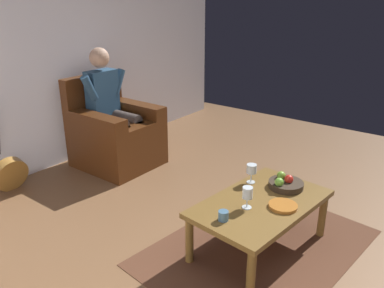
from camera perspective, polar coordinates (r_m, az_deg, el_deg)
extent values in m
plane|color=brown|center=(3.06, 12.75, -16.74)|extent=(6.84, 6.84, 0.00)
cube|color=silver|center=(4.44, -22.34, 11.81)|extent=(6.10, 0.06, 2.51)
cube|color=brown|center=(3.19, 9.60, -14.59)|extent=(1.91, 1.44, 0.01)
cube|color=#502910|center=(4.55, -10.77, -0.37)|extent=(0.78, 0.85, 0.43)
cube|color=#502910|center=(4.42, -10.48, 2.68)|extent=(0.43, 0.73, 0.10)
cube|color=#502910|center=(4.63, -8.32, 4.59)|extent=(0.18, 0.85, 0.24)
cube|color=#502910|center=(4.26, -14.05, 2.69)|extent=(0.18, 0.85, 0.24)
cube|color=#502910|center=(4.66, -14.22, 6.36)|extent=(0.78, 0.12, 0.57)
cube|color=#2A4D6E|center=(4.52, -12.94, 7.09)|extent=(0.35, 0.18, 0.53)
sphere|color=tan|center=(4.44, -13.37, 12.17)|extent=(0.22, 0.22, 0.22)
cylinder|color=#4A3F39|center=(4.48, -9.85, 3.84)|extent=(0.13, 0.45, 0.13)
cylinder|color=#4A3F39|center=(4.42, -7.63, -0.12)|extent=(0.12, 0.12, 0.53)
cylinder|color=#2A4D6E|center=(4.58, -10.69, 8.97)|extent=(0.20, 0.09, 0.29)
cylinder|color=#4A3F39|center=(4.36, -11.75, 3.21)|extent=(0.13, 0.45, 0.13)
cylinder|color=#4A3F39|center=(4.29, -9.49, -0.88)|extent=(0.12, 0.12, 0.53)
cylinder|color=#2A4D6E|center=(4.33, -14.71, 7.94)|extent=(0.20, 0.09, 0.29)
cube|color=brown|center=(2.98, 10.04, -8.55)|extent=(1.14, 0.76, 0.04)
cylinder|color=brown|center=(3.35, 18.48, -9.87)|extent=(0.06, 0.06, 0.37)
cylinder|color=brown|center=(2.63, 8.61, -18.33)|extent=(0.06, 0.06, 0.37)
cylinder|color=brown|center=(3.57, 10.64, -7.09)|extent=(0.06, 0.06, 0.37)
cylinder|color=brown|center=(2.91, -0.38, -13.83)|extent=(0.06, 0.06, 0.37)
cylinder|color=#B67F38|center=(4.30, -25.03, -4.00)|extent=(0.35, 0.19, 0.36)
cylinder|color=black|center=(4.25, -24.74, -3.94)|extent=(0.10, 0.03, 0.09)
cylinder|color=silver|center=(3.24, 8.57, -5.52)|extent=(0.07, 0.07, 0.01)
cylinder|color=silver|center=(3.22, 8.62, -4.82)|extent=(0.01, 0.01, 0.08)
cylinder|color=silver|center=(3.19, 8.69, -3.58)|extent=(0.08, 0.08, 0.07)
cylinder|color=#590C19|center=(3.19, 8.67, -3.91)|extent=(0.07, 0.07, 0.03)
cylinder|color=silver|center=(2.87, 7.98, -9.13)|extent=(0.07, 0.07, 0.01)
cylinder|color=silver|center=(2.85, 8.02, -8.44)|extent=(0.01, 0.01, 0.07)
cylinder|color=silver|center=(2.82, 8.10, -7.04)|extent=(0.07, 0.07, 0.08)
cylinder|color=#590C19|center=(2.83, 8.08, -7.45)|extent=(0.07, 0.07, 0.03)
cylinder|color=#34281C|center=(3.20, 13.54, -5.78)|extent=(0.27, 0.27, 0.05)
sphere|color=#72B43A|center=(3.12, 12.60, -5.46)|extent=(0.07, 0.07, 0.07)
sphere|color=red|center=(3.19, 13.95, -5.01)|extent=(0.07, 0.07, 0.07)
sphere|color=olive|center=(3.23, 12.88, -4.52)|extent=(0.07, 0.07, 0.07)
cylinder|color=#B36926|center=(2.92, 13.14, -8.78)|extent=(0.21, 0.21, 0.02)
cylinder|color=#486E8A|center=(2.70, 4.59, -10.39)|extent=(0.07, 0.07, 0.07)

